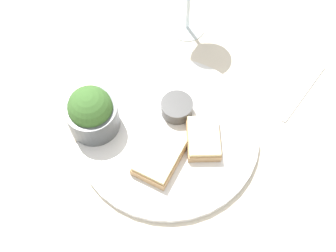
% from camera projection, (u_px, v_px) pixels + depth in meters
% --- Properties ---
extents(ground_plane, '(4.00, 4.00, 0.00)m').
position_uv_depth(ground_plane, '(168.00, 135.00, 0.79)').
color(ground_plane, beige).
extents(dinner_plate, '(0.34, 0.34, 0.01)m').
position_uv_depth(dinner_plate, '(168.00, 133.00, 0.78)').
color(dinner_plate, white).
rests_on(dinner_plate, ground_plane).
extents(salad_bowl, '(0.09, 0.09, 0.10)m').
position_uv_depth(salad_bowl, '(92.00, 112.00, 0.74)').
color(salad_bowl, '#4C5156').
rests_on(salad_bowl, dinner_plate).
extents(sauce_ramekin, '(0.06, 0.06, 0.03)m').
position_uv_depth(sauce_ramekin, '(177.00, 107.00, 0.78)').
color(sauce_ramekin, '#4C4C4C').
rests_on(sauce_ramekin, dinner_plate).
extents(cheese_toast_near, '(0.10, 0.07, 0.03)m').
position_uv_depth(cheese_toast_near, '(160.00, 157.00, 0.74)').
color(cheese_toast_near, tan).
rests_on(cheese_toast_near, dinner_plate).
extents(cheese_toast_far, '(0.10, 0.09, 0.03)m').
position_uv_depth(cheese_toast_far, '(203.00, 138.00, 0.75)').
color(cheese_toast_far, tan).
rests_on(cheese_toast_far, dinner_plate).
extents(fork, '(0.16, 0.02, 0.01)m').
position_uv_depth(fork, '(304.00, 93.00, 0.83)').
color(fork, silver).
rests_on(fork, ground_plane).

